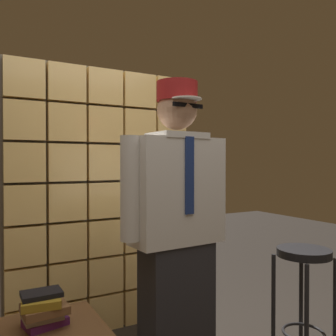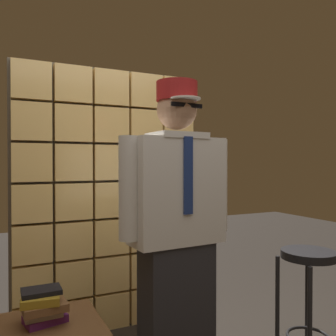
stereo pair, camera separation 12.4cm
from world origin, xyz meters
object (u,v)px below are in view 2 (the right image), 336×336
bar_stool (309,282)px  book_stack (43,306)px  side_table (50,336)px  standing_person (177,231)px

bar_stool → book_stack: size_ratio=3.19×
bar_stool → side_table: bearing=168.6°
standing_person → bar_stool: 0.93m
bar_stool → side_table: size_ratio=1.50×
standing_person → side_table: (-0.69, 0.10, -0.51)m
side_table → book_stack: bearing=144.3°
bar_stool → book_stack: bar_stool is taller
side_table → standing_person: bearing=-7.8°
book_stack → standing_person: bearing=-9.3°
standing_person → side_table: bearing=168.6°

